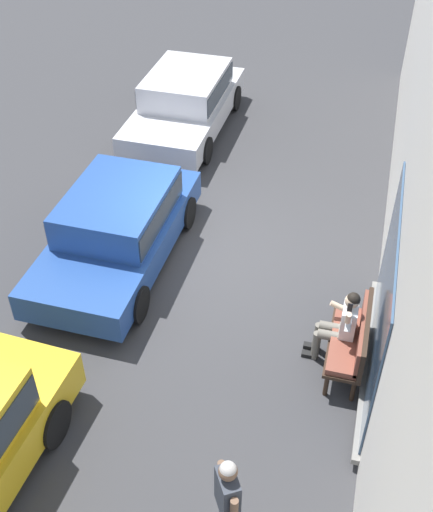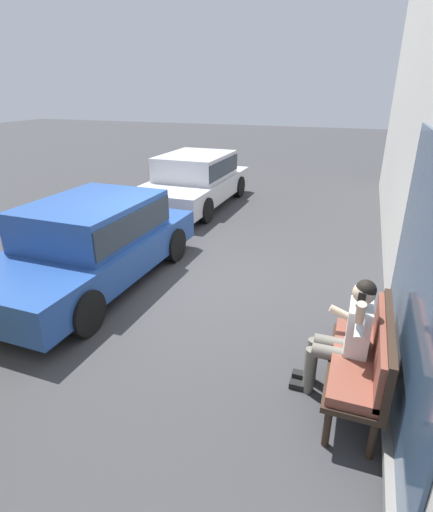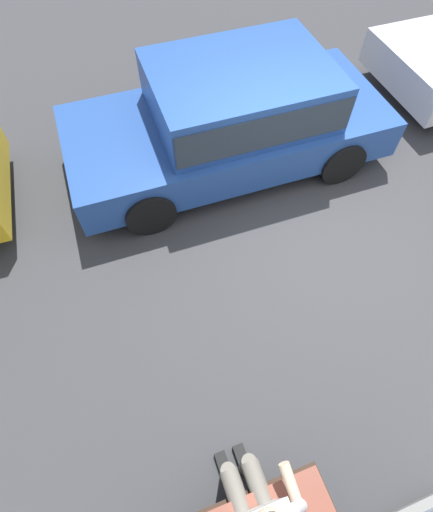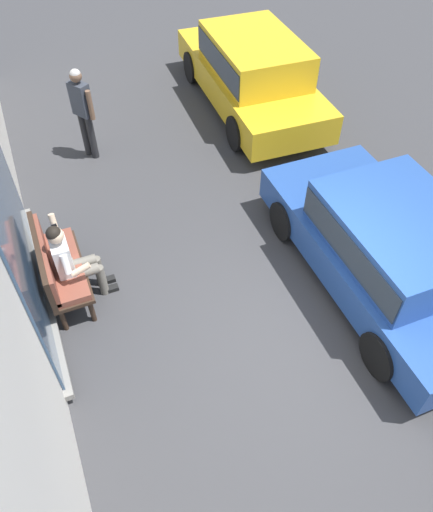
# 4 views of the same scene
# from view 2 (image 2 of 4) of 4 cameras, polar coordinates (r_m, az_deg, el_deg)

# --- Properties ---
(ground_plane) EXTENTS (60.00, 60.00, 0.00)m
(ground_plane) POSITION_cam_2_polar(r_m,az_deg,el_deg) (6.84, -4.62, -3.76)
(ground_plane) COLOR #38383A
(bench) EXTENTS (1.44, 0.55, 1.04)m
(bench) POSITION_cam_2_polar(r_m,az_deg,el_deg) (4.33, 20.78, -13.35)
(bench) COLOR #332319
(bench) RESTS_ON ground_plane
(person_on_phone) EXTENTS (0.73, 0.74, 1.38)m
(person_on_phone) POSITION_cam_2_polar(r_m,az_deg,el_deg) (4.36, 18.05, -10.69)
(person_on_phone) COLOR #6B665B
(person_on_phone) RESTS_ON ground_plane
(parked_car_near) EXTENTS (4.32, 2.02, 1.39)m
(parked_car_near) POSITION_cam_2_polar(r_m,az_deg,el_deg) (11.26, -3.14, 11.11)
(parked_car_near) COLOR silver
(parked_car_near) RESTS_ON ground_plane
(parked_car_mid) EXTENTS (4.27, 2.01, 1.38)m
(parked_car_mid) POSITION_cam_2_polar(r_m,az_deg,el_deg) (6.92, -17.39, 2.40)
(parked_car_mid) COLOR #23478E
(parked_car_mid) RESTS_ON ground_plane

